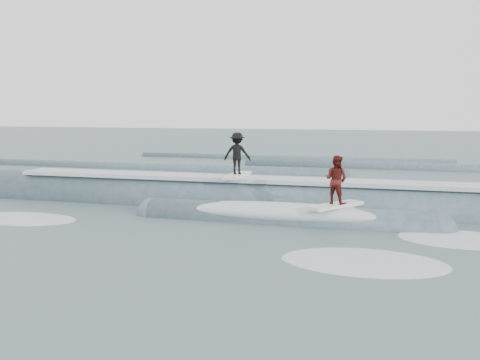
# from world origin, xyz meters

# --- Properties ---
(ground) EXTENTS (160.00, 160.00, 0.00)m
(ground) POSITION_xyz_m (0.00, 0.00, 0.00)
(ground) COLOR #3F585C
(ground) RESTS_ON ground
(breaking_wave) EXTENTS (22.66, 3.79, 2.03)m
(breaking_wave) POSITION_xyz_m (0.32, 3.34, 0.05)
(breaking_wave) COLOR #38525E
(breaking_wave) RESTS_ON ground
(surfer_black) EXTENTS (1.01, 2.00, 1.59)m
(surfer_black) POSITION_xyz_m (-0.39, 3.73, 1.83)
(surfer_black) COLOR white
(surfer_black) RESTS_ON ground
(surfer_red) EXTENTS (1.62, 1.94, 1.57)m
(surfer_red) POSITION_xyz_m (3.36, 1.53, 1.26)
(surfer_red) COLOR white
(surfer_red) RESTS_ON ground
(whitewater) EXTENTS (16.33, 5.00, 0.10)m
(whitewater) POSITION_xyz_m (1.34, -1.13, 0.00)
(whitewater) COLOR silver
(whitewater) RESTS_ON ground
(far_swells) EXTENTS (37.26, 8.65, 0.80)m
(far_swells) POSITION_xyz_m (-0.17, 17.65, 0.00)
(far_swells) COLOR #38525E
(far_swells) RESTS_ON ground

